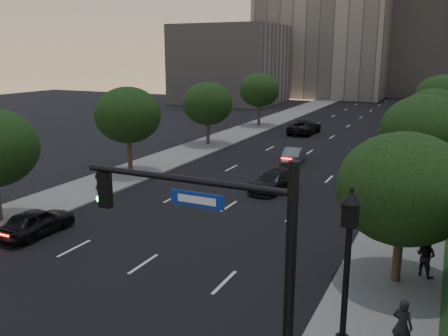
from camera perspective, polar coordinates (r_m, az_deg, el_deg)
The scene contains 25 objects.
ground at distance 18.44m, azimuth -19.03°, elevation -16.91°, with size 160.00×160.00×0.00m, color black.
road_surface at distance 43.57m, azimuth 9.55°, elevation 1.41°, with size 16.00×140.00×0.02m, color black.
sidewalk_right at distance 41.99m, azimuth 23.09°, elevation 0.11°, with size 4.50×140.00×0.15m, color slate.
sidewalk_left at distance 47.34m, azimuth -2.44°, elevation 2.65°, with size 4.50×140.00×0.15m, color slate.
office_block_left at distance 106.34m, azimuth 12.18°, elevation 17.13°, with size 26.00×20.00×32.00m, color gray.
office_block_mid at distance 113.18m, azimuth 23.57°, elevation 14.58°, with size 22.00×18.00×26.00m, color gray.
office_block_filler at distance 89.32m, azimuth 0.72°, elevation 12.34°, with size 18.00×16.00×14.00m, color gray.
tree_right_a at distance 19.70m, azimuth 20.80°, elevation -2.34°, with size 5.20×5.20×6.24m.
tree_right_b at distance 31.35m, azimuth 22.94°, elevation 4.11°, with size 5.20×5.20×6.74m.
tree_right_c at distance 44.29m, azimuth 23.84°, elevation 5.90°, with size 5.20×5.20×6.24m.
tree_right_d at distance 58.17m, azimuth 24.47°, elevation 7.93°, with size 5.20×5.20×6.74m.
tree_right_e at distance 73.16m, azimuth 24.80°, elevation 8.46°, with size 5.20×5.20×6.24m.
tree_left_b at distance 36.64m, azimuth -11.49°, elevation 6.26°, with size 5.00×5.00×6.71m.
tree_left_c at distance 47.62m, azimuth -1.98°, elevation 7.74°, with size 5.00×5.00×6.34m.
tree_left_d at distance 60.30m, azimuth 4.27°, elevation 9.33°, with size 5.00×5.00×6.71m.
traffic_signal_mast at distance 11.41m, azimuth 2.42°, elevation -15.10°, with size 5.68×0.56×7.00m.
street_lamp at distance 14.42m, azimuth 14.41°, elevation -13.70°, with size 0.64×0.64×5.62m.
sedan_near_left at distance 26.33m, azimuth -21.64°, elevation -6.01°, with size 1.69×4.20×1.43m, color black.
sedan_mid_left at distance 40.90m, azimuth 8.44°, elevation 1.60°, with size 1.43×4.10×1.35m, color slate.
sedan_far_left at distance 55.66m, azimuth 9.66°, elevation 4.89°, with size 2.66×5.76×1.60m, color black.
sedan_near_right at distance 32.34m, azimuth 6.02°, elevation -1.57°, with size 1.89×4.66×1.35m, color black.
sedan_far_right at distance 44.00m, azimuth 18.94°, elevation 1.86°, with size 1.62×4.02×1.37m, color slate.
pedestrian_a at distance 16.25m, azimuth 20.65°, elevation -17.33°, with size 0.64×0.42×1.75m, color black.
pedestrian_b at distance 21.52m, azimuth 23.11°, elevation -9.70°, with size 0.84×0.66×1.74m, color black.
pedestrian_c at distance 28.21m, azimuth 20.15°, elevation -3.88°, with size 1.05×0.44×1.79m, color black.
Camera 1 is at (11.65, -10.97, 9.17)m, focal length 38.00 mm.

